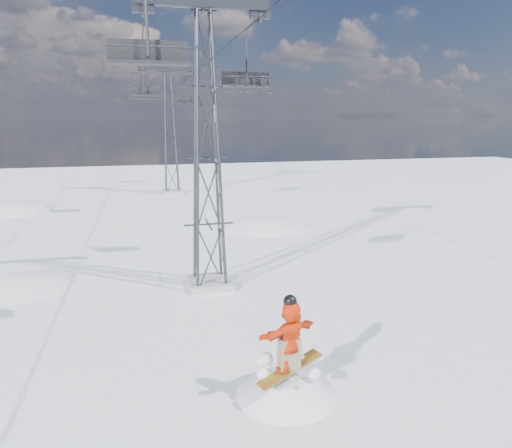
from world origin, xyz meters
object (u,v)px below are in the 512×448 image
at_px(lift_tower_far, 170,135).
at_px(snowboarder_jump, 285,447).
at_px(lift_chair_near, 148,54).
at_px(lift_tower_near, 207,159).

bearing_deg(lift_tower_far, snowboarder_jump, -88.57).
distance_m(lift_tower_far, lift_chair_near, 30.58).
xyz_separation_m(snowboarder_jump, lift_chair_near, (-3.03, 2.92, 10.34)).
height_order(lift_tower_near, lift_tower_far, same).
xyz_separation_m(lift_tower_far, snowboarder_jump, (0.83, -33.25, -7.08)).
relative_size(lift_tower_near, snowboarder_jump, 1.67).
relative_size(lift_tower_far, snowboarder_jump, 1.67).
height_order(lift_tower_far, snowboarder_jump, lift_tower_far).
bearing_deg(lift_chair_near, snowboarder_jump, -43.96).
distance_m(lift_tower_near, snowboarder_jump, 10.90).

